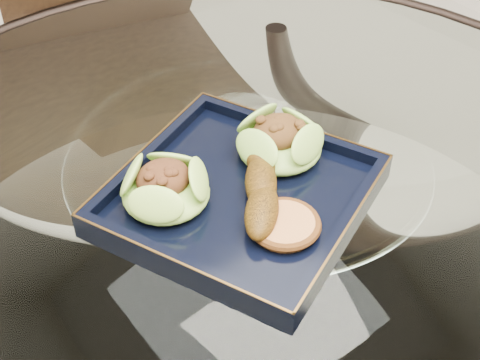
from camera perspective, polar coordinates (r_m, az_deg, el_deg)
dining_table at (r=0.93m, az=0.57°, el=-7.95°), size 1.13×1.13×0.77m
dining_chair at (r=1.33m, az=-8.96°, el=2.78°), size 0.46×0.46×0.86m
navy_plate at (r=0.78m, az=-0.00°, el=-1.64°), size 0.35×0.35×0.02m
lettuce_wrap_left at (r=0.76m, az=-6.36°, el=-0.78°), size 0.13×0.13×0.04m
lettuce_wrap_right at (r=0.81m, az=3.40°, el=3.19°), size 0.13×0.13×0.04m
roasted_plantain at (r=0.76m, az=1.80°, el=-0.18°), size 0.14×0.16×0.03m
crumb_patty at (r=0.73m, az=3.81°, el=-3.87°), size 0.07×0.07×0.01m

